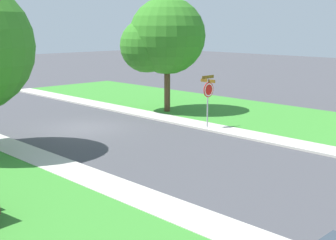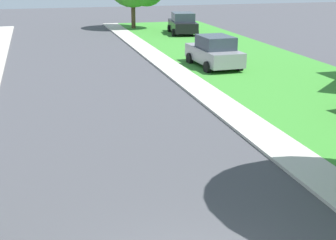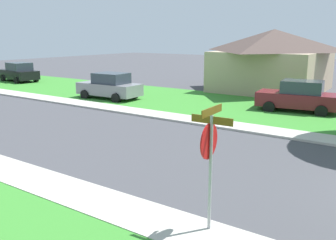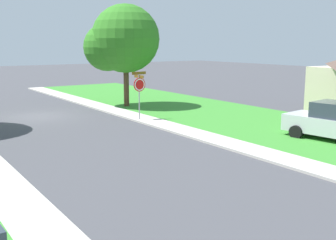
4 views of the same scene
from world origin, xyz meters
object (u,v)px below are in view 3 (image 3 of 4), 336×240
at_px(car_grey_across_road, 110,86).
at_px(house_right_setback, 273,59).
at_px(stop_sign_far_corner, 210,149).
at_px(car_black_far_down_street, 19,72).
at_px(car_maroon_behind_trees, 299,97).

xyz_separation_m(car_grey_across_road, house_right_setback, (10.05, -7.36, 1.50)).
height_order(stop_sign_far_corner, car_black_far_down_street, stop_sign_far_corner).
distance_m(car_maroon_behind_trees, house_right_setback, 8.46).
height_order(car_maroon_behind_trees, house_right_setback, house_right_setback).
xyz_separation_m(stop_sign_far_corner, car_grey_across_road, (11.39, 13.56, -1.01)).
distance_m(car_grey_across_road, house_right_setback, 12.55).
height_order(stop_sign_far_corner, car_maroon_behind_trees, stop_sign_far_corner).
distance_m(car_maroon_behind_trees, car_grey_across_road, 11.78).
bearing_deg(stop_sign_far_corner, car_maroon_behind_trees, 8.48).
relative_size(car_black_far_down_street, house_right_setback, 0.50).
xyz_separation_m(stop_sign_far_corner, car_black_far_down_street, (13.61, 26.75, -1.01)).
xyz_separation_m(car_maroon_behind_trees, car_grey_across_road, (-2.80, 11.44, 0.00)).
xyz_separation_m(car_black_far_down_street, car_grey_across_road, (-2.22, -13.20, 0.00)).
bearing_deg(stop_sign_far_corner, car_grey_across_road, 49.96).
bearing_deg(car_maroon_behind_trees, car_black_far_down_street, 91.35).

